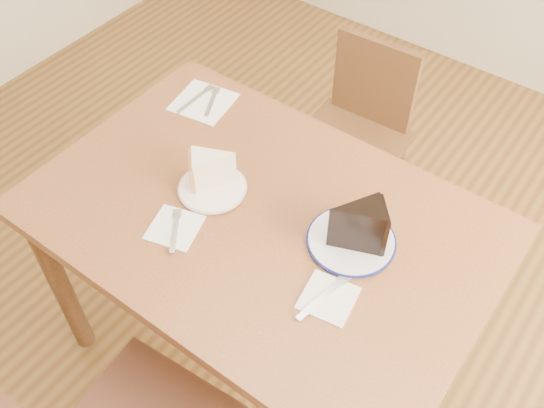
{
  "coord_description": "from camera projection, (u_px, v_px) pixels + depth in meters",
  "views": [
    {
      "loc": [
        0.62,
        -0.8,
        1.95
      ],
      "look_at": [
        0.03,
        0.01,
        0.8
      ],
      "focal_mm": 40.0,
      "sensor_mm": 36.0,
      "label": 1
    }
  ],
  "objects": [
    {
      "name": "carrot_cake",
      "position": [
        215.0,
        169.0,
        1.6
      ],
      "size": [
        0.14,
        0.14,
        0.09
      ],
      "primitive_type": null,
      "rotation": [
        0.0,
        0.0,
        -0.82
      ],
      "color": "beige",
      "rests_on": "plate_cream"
    },
    {
      "name": "napkin_spare",
      "position": [
        203.0,
        102.0,
        1.87
      ],
      "size": [
        0.19,
        0.19,
        0.0
      ],
      "primitive_type": "cube",
      "rotation": [
        0.0,
        0.0,
        0.17
      ],
      "color": "white",
      "rests_on": "table"
    },
    {
      "name": "plate_navy",
      "position": [
        351.0,
        241.0,
        1.51
      ],
      "size": [
        0.21,
        0.21,
        0.01
      ],
      "primitive_type": "cylinder",
      "color": "white",
      "rests_on": "table"
    },
    {
      "name": "napkin_cream",
      "position": [
        175.0,
        228.0,
        1.54
      ],
      "size": [
        0.15,
        0.15,
        0.0
      ],
      "primitive_type": "cube",
      "rotation": [
        0.0,
        0.0,
        0.29
      ],
      "color": "white",
      "rests_on": "table"
    },
    {
      "name": "table",
      "position": [
        261.0,
        239.0,
        1.65
      ],
      "size": [
        1.2,
        0.8,
        0.75
      ],
      "color": "#4B2714",
      "rests_on": "ground"
    },
    {
      "name": "knife_spare",
      "position": [
        195.0,
        99.0,
        1.87
      ],
      "size": [
        0.01,
        0.16,
        0.0
      ],
      "primitive_type": "cube",
      "rotation": [
        0.0,
        0.0,
        0.0
      ],
      "color": "silver",
      "rests_on": "napkin_spare"
    },
    {
      "name": "ground",
      "position": [
        264.0,
        352.0,
        2.14
      ],
      "size": [
        4.0,
        4.0,
        0.0
      ],
      "primitive_type": "plane",
      "color": "#442A12",
      "rests_on": "ground"
    },
    {
      "name": "fork_spare",
      "position": [
        211.0,
        102.0,
        1.86
      ],
      "size": [
        0.07,
        0.13,
        0.0
      ],
      "primitive_type": "cube",
      "rotation": [
        0.0,
        0.0,
        0.46
      ],
      "color": "silver",
      "rests_on": "napkin_spare"
    },
    {
      "name": "chair_far",
      "position": [
        354.0,
        134.0,
        2.26
      ],
      "size": [
        0.39,
        0.39,
        0.76
      ],
      "rotation": [
        0.0,
        0.0,
        3.19
      ],
      "color": "#351E0F",
      "rests_on": "ground"
    },
    {
      "name": "fork_cream",
      "position": [
        175.0,
        231.0,
        1.53
      ],
      "size": [
        0.09,
        0.12,
        0.0
      ],
      "primitive_type": "cube",
      "rotation": [
        0.0,
        0.0,
        0.64
      ],
      "color": "silver",
      "rests_on": "napkin_cream"
    },
    {
      "name": "napkin_navy",
      "position": [
        328.0,
        298.0,
        1.4
      ],
      "size": [
        0.14,
        0.14,
        0.0
      ],
      "primitive_type": "cube",
      "rotation": [
        0.0,
        0.0,
        0.16
      ],
      "color": "white",
      "rests_on": "table"
    },
    {
      "name": "chocolate_cake",
      "position": [
        353.0,
        228.0,
        1.45
      ],
      "size": [
        0.15,
        0.15,
        0.12
      ],
      "primitive_type": null,
      "rotation": [
        0.0,
        0.0,
        2.29
      ],
      "color": "black",
      "rests_on": "plate_navy"
    },
    {
      "name": "knife_navy",
      "position": [
        323.0,
        297.0,
        1.4
      ],
      "size": [
        0.04,
        0.17,
        0.0
      ],
      "primitive_type": "cube",
      "rotation": [
        0.0,
        0.0,
        -0.16
      ],
      "color": "silver",
      "rests_on": "napkin_navy"
    },
    {
      "name": "plate_cream",
      "position": [
        212.0,
        188.0,
        1.63
      ],
      "size": [
        0.18,
        0.18,
        0.01
      ],
      "primitive_type": "cylinder",
      "color": "white",
      "rests_on": "table"
    }
  ]
}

